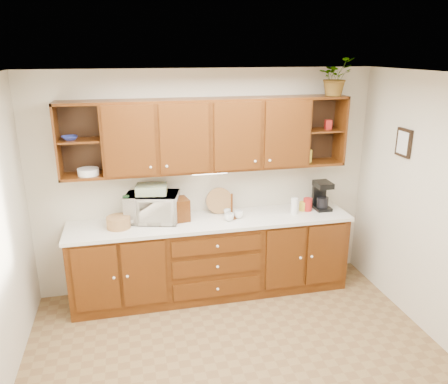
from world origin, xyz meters
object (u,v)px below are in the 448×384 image
bread_box (172,210)px  coffee_maker (322,196)px  microwave (152,207)px  potted_plant (335,77)px

bread_box → coffee_maker: bearing=-10.0°
bread_box → coffee_maker: size_ratio=1.05×
bread_box → coffee_maker: 1.82m
microwave → bread_box: bearing=-2.3°
bread_box → potted_plant: (1.88, 0.02, 1.43)m
coffee_maker → potted_plant: size_ratio=0.82×
microwave → bread_box: size_ratio=1.59×
coffee_maker → potted_plant: bearing=14.9°
coffee_maker → potted_plant: (0.07, 0.02, 1.40)m
potted_plant → bread_box: bearing=-179.3°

